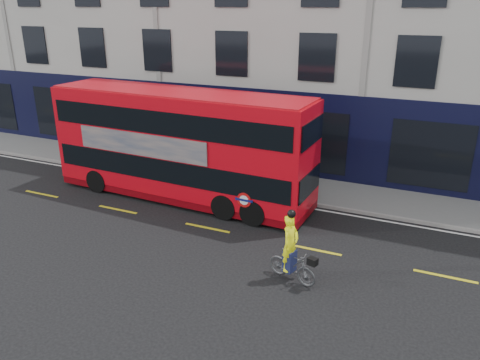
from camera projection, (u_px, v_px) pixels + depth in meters
The scene contains 8 objects.
ground at pixel (301, 272), 14.18m from camera, with size 120.00×120.00×0.00m, color black.
pavement at pixel (346, 195), 19.72m from camera, with size 60.00×3.00×0.12m, color slate.
kerb at pixel (338, 208), 18.43m from camera, with size 60.00×0.12×0.13m, color gray.
building_terrace at pixel (387, 7), 22.62m from camera, with size 50.00×10.07×15.00m.
road_edge_line at pixel (337, 213), 18.20m from camera, with size 58.00×0.10×0.01m, color silver.
lane_dashes at pixel (315, 250), 15.46m from camera, with size 58.00×0.12×0.01m, color gold, non-canonical shape.
bus at pixel (181, 145), 18.90m from camera, with size 11.15×3.00×4.45m.
cyclist at pixel (291, 257), 13.51m from camera, with size 1.67×0.90×2.24m.
Camera 1 is at (3.27, -11.99, 7.61)m, focal length 35.00 mm.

